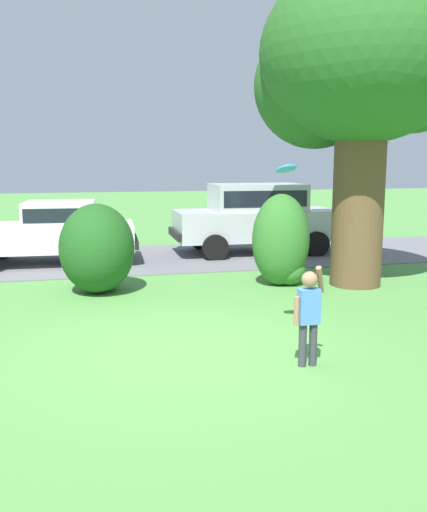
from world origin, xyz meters
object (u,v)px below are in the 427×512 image
Objects in this scene: parked_suv at (257,215)px; parked_sedan at (52,230)px; frisbee at (286,168)px; child_thrower at (309,310)px; oak_tree_large at (359,69)px.

parked_sedan is at bearing -175.53° from parked_suv.
parked_suv is 16.41× the size of frisbee.
frisbee is at bearing -104.92° from parked_suv.
frisbee reaches higher than parked_suv.
parked_sedan is at bearing 112.89° from child_thrower.
child_thrower is (3.42, -8.11, -0.13)m from parked_sedan.
child_thrower is 1.97m from frisbee.
parked_suv is at bearing 75.08° from frisbee.
frisbee is (3.45, -7.15, 1.60)m from parked_sedan.
child_thrower is at bearing -122.63° from oak_tree_large.
parked_suv is (-0.74, 4.19, -3.27)m from oak_tree_large.
oak_tree_large is 22.11× the size of frisbee.
oak_tree_large reaches higher than frisbee.
parked_sedan is 15.58× the size of frisbee.
parked_sedan is 8.80m from child_thrower.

